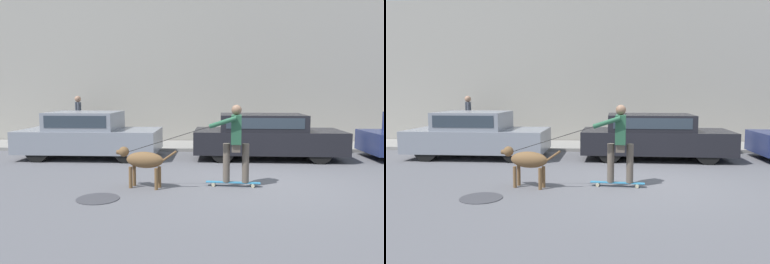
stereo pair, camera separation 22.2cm
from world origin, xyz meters
TOP-DOWN VIEW (x-y plane):
  - ground_plane at (0.00, 0.00)m, footprint 36.00×36.00m
  - back_wall at (0.00, 6.30)m, footprint 32.00×0.30m
  - sidewalk_curb at (0.00, 5.09)m, footprint 30.00×2.09m
  - parked_car_0 at (-4.44, 2.90)m, footprint 3.98×1.91m
  - parked_car_1 at (0.65, 2.90)m, footprint 4.19×1.85m
  - dog at (-2.31, -0.53)m, footprint 1.24×0.49m
  - skateboarder at (-0.49, -0.37)m, footprint 2.73×0.57m
  - pedestrian_with_bag at (-5.55, 5.23)m, footprint 0.34×0.61m
  - manhole_cover at (-2.98, -1.36)m, footprint 0.75×0.75m
  - fire_hydrant at (3.13, 3.79)m, footprint 0.18×0.18m

SIDE VIEW (x-z plane):
  - ground_plane at x=0.00m, z-range 0.00..0.00m
  - manhole_cover at x=-2.98m, z-range 0.00..0.01m
  - sidewalk_curb at x=0.00m, z-range 0.00..0.10m
  - fire_hydrant at x=3.13m, z-range 0.02..0.70m
  - dog at x=-2.31m, z-range 0.14..0.95m
  - parked_car_1 at x=0.65m, z-range 0.00..1.27m
  - parked_car_0 at x=-4.44m, z-range -0.02..1.31m
  - skateboarder at x=-0.49m, z-range 0.11..1.75m
  - pedestrian_with_bag at x=-5.55m, z-range 0.21..1.87m
  - back_wall at x=0.00m, z-range 0.00..5.30m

